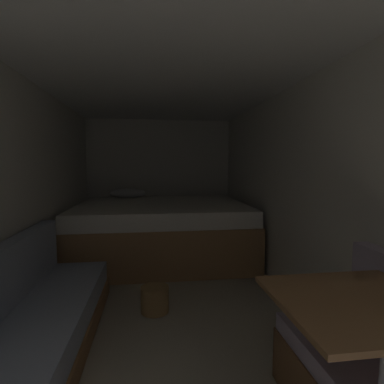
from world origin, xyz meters
TOP-DOWN VIEW (x-y plane):
  - ground_plane at (0.00, 2.17)m, footprint 7.47×7.47m
  - wall_back at (0.00, 4.93)m, footprint 2.57×0.05m
  - wall_left at (-1.26, 2.17)m, footprint 0.05×5.47m
  - wall_right at (1.26, 2.17)m, footprint 0.05×5.47m
  - ceiling_slab at (0.00, 2.17)m, footprint 2.57×5.47m
  - bed at (-0.00, 3.89)m, footprint 2.35×1.95m
  - sofa_left at (-0.96, 1.33)m, footprint 0.62×2.82m
  - dinette_table at (0.75, 0.73)m, footprint 0.70×0.65m
  - wicker_basket at (-0.12, 2.25)m, footprint 0.25×0.25m

SIDE VIEW (x-z plane):
  - ground_plane at x=0.00m, z-range 0.00..0.00m
  - wicker_basket at x=-0.12m, z-range 0.00..0.23m
  - sofa_left at x=-0.96m, z-range -0.14..0.64m
  - bed at x=0.00m, z-range -0.08..0.86m
  - dinette_table at x=0.75m, z-range 0.27..1.03m
  - wall_back at x=0.00m, z-range 0.00..2.11m
  - wall_left at x=-1.26m, z-range 0.00..2.11m
  - wall_right at x=1.26m, z-range 0.00..2.11m
  - ceiling_slab at x=0.00m, z-range 2.11..2.16m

